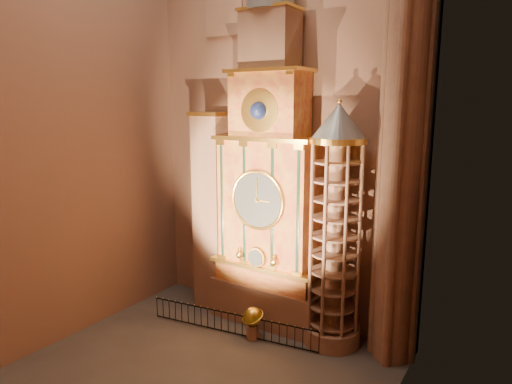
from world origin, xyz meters
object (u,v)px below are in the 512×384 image
Objects in this scene: celestial_globe at (253,320)px; iron_railing at (232,324)px; portrait_tower at (213,211)px; stair_turret at (335,230)px; astronomical_clock at (269,189)px.

celestial_globe reaches higher than iron_railing.
celestial_globe is at bearing -27.34° from portrait_tower.
stair_turret is at bearing -2.33° from portrait_tower.
iron_railing is at bearing -166.25° from celestial_globe.
astronomical_clock is at bearing 72.13° from iron_railing.
portrait_tower is at bearing 177.67° from stair_turret.
stair_turret is (3.50, -0.26, -1.41)m from astronomical_clock.
astronomical_clock reaches higher than celestial_globe.
stair_turret is (6.90, -0.28, 0.12)m from portrait_tower.
celestial_globe is at bearing -80.66° from astronomical_clock.
stair_turret is 1.30× the size of iron_railing.
iron_railing is (-4.19, -1.89, -4.72)m from stair_turret.
stair_turret is at bearing 27.22° from celestial_globe.
astronomical_clock is 2.00× the size of iron_railing.
celestial_globe is 1.09m from iron_railing.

